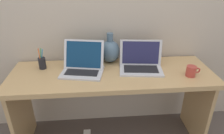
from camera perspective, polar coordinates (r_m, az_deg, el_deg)
back_wall at (r=1.82m, az=-0.86°, el=16.44°), size 4.40×0.04×2.40m
desk at (r=1.76m, az=-0.00°, el=-5.71°), size 1.68×0.55×0.73m
laptop_left at (r=1.69m, az=-8.14°, el=0.88°), size 0.38×0.31×0.25m
laptop_right at (r=1.74m, az=8.06°, el=1.50°), size 0.38×0.27×0.23m
green_vase at (r=1.83m, az=-0.56°, el=4.58°), size 0.18×0.18×0.27m
coffee_mug at (r=1.73m, az=21.36°, el=-1.07°), size 0.11×0.08×0.08m
pen_cup at (r=1.82m, az=-19.01°, el=1.12°), size 0.06×0.06×0.19m
power_brick at (r=2.16m, az=-7.01°, el=-17.92°), size 0.07×0.07×0.03m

